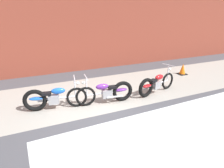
{
  "coord_description": "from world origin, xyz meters",
  "views": [
    {
      "loc": [
        -1.93,
        -4.99,
        2.98
      ],
      "look_at": [
        0.55,
        0.51,
        0.75
      ],
      "focal_mm": 31.49,
      "sensor_mm": 36.0,
      "label": 1
    }
  ],
  "objects": [
    {
      "name": "motorcycle_red",
      "position": [
        2.43,
        0.71,
        0.4
      ],
      "size": [
        1.97,
        0.76,
        1.03
      ],
      "rotation": [
        0.0,
        0.0,
        0.26
      ],
      "color": "black",
      "rests_on": "ground"
    },
    {
      "name": "motorcycle_blue",
      "position": [
        -1.36,
        1.01,
        0.4
      ],
      "size": [
        1.99,
        0.69,
        1.03
      ],
      "rotation": [
        0.0,
        0.0,
        -0.19
      ],
      "color": "black",
      "rests_on": "ground"
    },
    {
      "name": "ground_plane",
      "position": [
        0.0,
        0.0,
        0.0
      ],
      "size": [
        80.0,
        80.0,
        0.0
      ],
      "primitive_type": "plane",
      "color": "#47474C"
    },
    {
      "name": "traffic_cone",
      "position": [
        5.19,
        2.19,
        0.25
      ],
      "size": [
        0.4,
        0.4,
        0.55
      ],
      "color": "orange",
      "rests_on": "ground"
    },
    {
      "name": "sidewalk_slab",
      "position": [
        0.0,
        1.75,
        0.0
      ],
      "size": [
        36.0,
        3.5,
        0.01
      ],
      "primitive_type": "cube",
      "color": "#9E998E",
      "rests_on": "ground"
    },
    {
      "name": "brick_building_wall",
      "position": [
        0.0,
        5.2,
        2.76
      ],
      "size": [
        36.0,
        0.5,
        5.53
      ],
      "primitive_type": "cube",
      "color": "brown",
      "rests_on": "ground"
    },
    {
      "name": "motorcycle_purple",
      "position": [
        0.52,
        0.7,
        0.4
      ],
      "size": [
        2.0,
        0.6,
        1.03
      ],
      "rotation": [
        0.0,
        0.0,
        3.03
      ],
      "color": "black",
      "rests_on": "ground"
    }
  ]
}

